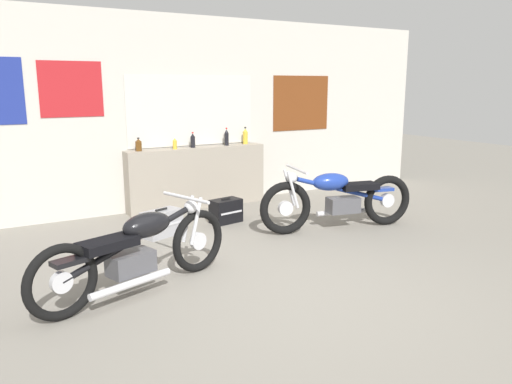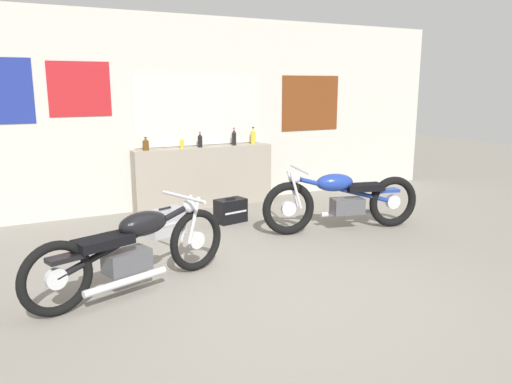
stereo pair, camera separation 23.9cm
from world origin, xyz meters
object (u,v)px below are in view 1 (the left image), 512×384
Objects in this scene: bottle_left_center at (175,144)px; motorcycle_blue at (338,199)px; bottle_right_center at (227,138)px; hard_case_black at (226,211)px; bottle_rightmost at (245,136)px; bottle_center at (193,141)px; hard_case_silver at (162,223)px; motorcycle_black at (137,250)px; bottle_leftmost at (139,145)px.

motorcycle_blue is (1.42, -1.97, -0.58)m from bottle_left_center.
hard_case_black is (-0.53, -1.01, -0.86)m from bottle_right_center.
hard_case_black is (-0.87, -1.04, -0.86)m from bottle_rightmost.
hard_case_black is (-1.09, 1.00, -0.24)m from motorcycle_blue.
bottle_left_center is 0.30m from bottle_center.
bottle_center is (0.30, 0.05, 0.02)m from bottle_left_center.
bottle_right_center reaches higher than bottle_left_center.
hard_case_black is at bearing 9.38° from hard_case_silver.
motorcycle_blue is 2.88m from motorcycle_black.
bottle_left_center is at bearing 62.61° from motorcycle_black.
bottle_leftmost is at bearing 133.68° from motorcycle_blue.
motorcycle_blue is at bearing -60.93° from bottle_center.
bottle_right_center is 0.14× the size of motorcycle_black.
motorcycle_black is at bearing -133.26° from bottle_rightmost.
bottle_rightmost is at bearing 0.72° from bottle_leftmost.
motorcycle_black is 2.42m from hard_case_black.
bottle_rightmost is (0.35, 0.03, -0.00)m from bottle_right_center.
hard_case_black is at bearing 44.82° from motorcycle_black.
motorcycle_blue is at bearing -22.45° from hard_case_silver.
bottle_rightmost is at bearing 33.37° from hard_case_silver.
bottle_rightmost is at bearing 3.70° from bottle_left_center.
hard_case_silver is at bearing -128.30° from bottle_center.
hard_case_silver reaches higher than hard_case_black.
bottle_rightmost is at bearing 96.12° from motorcycle_blue.
bottle_left_center is 0.32× the size of hard_case_silver.
bottle_right_center is 2.07m from hard_case_silver.
motorcycle_blue reaches higher than hard_case_silver.
bottle_left_center is at bearing 108.70° from hard_case_black.
bottle_leftmost is at bearing 72.34° from motorcycle_black.
motorcycle_blue is at bearing -74.31° from bottle_right_center.
bottle_center is at bearing 91.60° from hard_case_black.
hard_case_black is at bearing -88.40° from bottle_center.
motorcycle_black is 4.44× the size of hard_case_black.
bottle_left_center is 0.65× the size of bottle_rightmost.
hard_case_black is (0.33, -0.97, -0.82)m from bottle_left_center.
bottle_right_center is 1.02× the size of bottle_rightmost.
motorcycle_blue is (1.12, -2.01, -0.60)m from bottle_center.
bottle_left_center is 2.49m from motorcycle_blue.
bottle_left_center is at bearing 60.93° from hard_case_silver.
bottle_leftmost is at bearing 129.45° from hard_case_black.
bottle_leftmost is 0.83× the size of bottle_center.
bottle_center is 0.12× the size of motorcycle_black.
bottle_center is 1.32m from hard_case_black.
bottle_right_center is at bearing -0.28° from bottle_center.
hard_case_silver is at bearing 157.55° from motorcycle_blue.
bottle_leftmost is 1.56m from hard_case_black.
motorcycle_blue is 1.05× the size of motorcycle_black.
hard_case_black is at bearing 137.46° from motorcycle_blue.
bottle_right_center is at bearing 2.88° from bottle_left_center.
bottle_leftmost reaches higher than motorcycle_blue.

